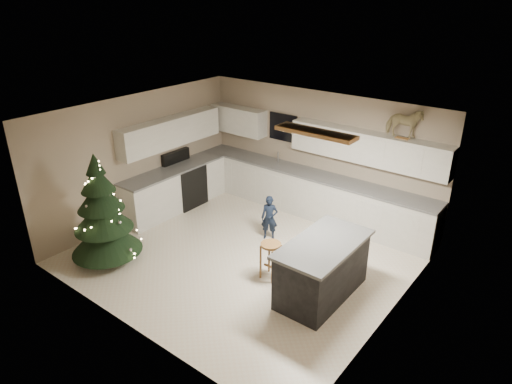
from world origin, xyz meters
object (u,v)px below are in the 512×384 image
(rocking_horse, at_px, (404,123))
(toddler, at_px, (270,218))
(bar_stool, at_px, (271,252))
(island, at_px, (322,269))
(christmas_tree, at_px, (103,218))

(rocking_horse, bearing_deg, toddler, 113.60)
(bar_stool, xyz_separation_m, rocking_horse, (1.02, 2.58, 1.80))
(island, relative_size, rocking_horse, 2.48)
(bar_stool, distance_m, toddler, 1.31)
(toddler, distance_m, rocking_horse, 3.01)
(christmas_tree, bearing_deg, rocking_horse, 47.08)
(christmas_tree, xyz_separation_m, rocking_horse, (3.65, 3.92, 1.45))
(island, height_order, christmas_tree, christmas_tree)
(rocking_horse, bearing_deg, christmas_tree, 120.41)
(island, distance_m, christmas_tree, 3.85)
(bar_stool, xyz_separation_m, christmas_tree, (-2.63, -1.35, 0.34))
(bar_stool, relative_size, christmas_tree, 0.32)
(bar_stool, bearing_deg, rocking_horse, 68.44)
(toddler, xyz_separation_m, rocking_horse, (1.81, 1.54, 1.84))
(island, bearing_deg, christmas_tree, -157.67)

